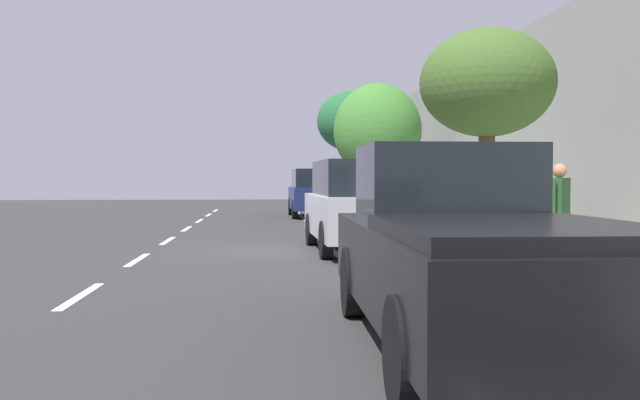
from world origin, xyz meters
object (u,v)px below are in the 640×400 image
parked_suv_dark_blue_far (314,192)px  pedestrian_on_phone (559,208)px  street_tree_far_end (351,123)px  parked_suv_silver_mid (357,204)px  bicycle_at_curb (356,223)px  street_tree_mid_block (377,132)px  parked_pickup_black_second (466,252)px  street_tree_near_cyclist (487,85)px  cyclist_with_backpack (366,199)px

parked_suv_dark_blue_far → pedestrian_on_phone: parked_suv_dark_blue_far is taller
street_tree_far_end → pedestrian_on_phone: bearing=-87.1°
parked_suv_silver_mid → bicycle_at_curb: size_ratio=2.91×
pedestrian_on_phone → street_tree_mid_block: bearing=94.5°
parked_pickup_black_second → street_tree_mid_block: street_tree_mid_block is taller
parked_suv_dark_blue_far → street_tree_mid_block: bearing=-70.1°
parked_suv_dark_blue_far → street_tree_near_cyclist: street_tree_near_cyclist is taller
parked_suv_silver_mid → street_tree_near_cyclist: 4.38m
bicycle_at_curb → street_tree_far_end: bearing=83.6°
street_tree_near_cyclist → street_tree_far_end: (0.00, 19.37, 0.90)m
parked_pickup_black_second → pedestrian_on_phone: parked_pickup_black_second is taller
cyclist_with_backpack → street_tree_far_end: bearing=84.9°
parked_suv_dark_blue_far → street_tree_mid_block: 5.86m
bicycle_at_curb → parked_suv_dark_blue_far: bearing=93.0°
parked_suv_dark_blue_far → cyclist_with_backpack: parked_suv_dark_blue_far is taller
parked_suv_dark_blue_far → street_tree_mid_block: street_tree_mid_block is taller
parked_pickup_black_second → parked_suv_silver_mid: 8.74m
street_tree_mid_block → street_tree_far_end: bearing=90.0°
parked_pickup_black_second → pedestrian_on_phone: bearing=58.0°
parked_suv_silver_mid → street_tree_mid_block: size_ratio=1.01×
parked_suv_silver_mid → bicycle_at_curb: 4.12m
street_tree_near_cyclist → street_tree_far_end: size_ratio=0.75×
bicycle_at_curb → street_tree_near_cyclist: size_ratio=0.41×
parked_suv_silver_mid → cyclist_with_backpack: bearing=78.7°
cyclist_with_backpack → pedestrian_on_phone: pedestrian_on_phone is taller
parked_pickup_black_second → cyclist_with_backpack: (0.83, 12.32, 0.13)m
parked_pickup_black_second → parked_suv_dark_blue_far: (0.10, 22.45, 0.13)m
parked_suv_silver_mid → street_tree_mid_block: 9.06m
cyclist_with_backpack → street_tree_mid_block: (1.12, 5.02, 2.18)m
cyclist_with_backpack → street_tree_near_cyclist: street_tree_near_cyclist is taller
parked_suv_dark_blue_far → street_tree_mid_block: (1.85, -5.11, 2.19)m
parked_pickup_black_second → parked_suv_dark_blue_far: parked_suv_dark_blue_far is taller
cyclist_with_backpack → parked_suv_dark_blue_far: bearing=94.2°
parked_pickup_black_second → street_tree_mid_block: 17.60m
street_tree_near_cyclist → parked_suv_dark_blue_far: bearing=96.2°
parked_pickup_black_second → bicycle_at_curb: parked_pickup_black_second is taller
cyclist_with_backpack → street_tree_near_cyclist: size_ratio=0.42×
street_tree_mid_block → street_tree_far_end: (0.00, 7.46, 0.90)m
street_tree_far_end → street_tree_near_cyclist: bearing=-90.0°
parked_suv_dark_blue_far → bicycle_at_curb: bearing=-87.0°
cyclist_with_backpack → bicycle_at_curb: bearing=115.8°
parked_suv_silver_mid → street_tree_near_cyclist: size_ratio=1.18×
street_tree_near_cyclist → pedestrian_on_phone: (1.00, -0.71, -2.10)m
cyclist_with_backpack → pedestrian_on_phone: size_ratio=1.01×
street_tree_mid_block → street_tree_far_end: 7.51m
street_tree_mid_block → cyclist_with_backpack: bearing=-102.5°
parked_pickup_black_second → cyclist_with_backpack: size_ratio=3.14×
parked_pickup_black_second → parked_suv_silver_mid: (0.12, 8.74, 0.13)m
street_tree_far_end → pedestrian_on_phone: street_tree_far_end is taller
parked_suv_silver_mid → pedestrian_on_phone: size_ratio=2.83×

